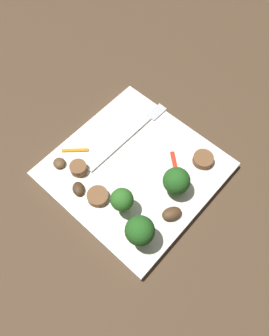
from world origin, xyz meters
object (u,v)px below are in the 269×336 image
sausage_slice_0 (79,168)px  pepper_strip_0 (75,150)px  broccoli_floret_2 (140,231)px  mushroom_2 (59,163)px  sausage_slice_2 (98,196)px  pepper_strip_1 (175,165)px  sausage_slice_3 (203,159)px  mushroom_0 (78,189)px  broccoli_floret_0 (176,181)px  mushroom_1 (172,214)px  plate (134,170)px  fork (134,132)px  broccoli_floret_1 (122,200)px

sausage_slice_0 → pepper_strip_0: 0.04m
broccoli_floret_2 → mushroom_2: size_ratio=3.07×
sausage_slice_2 → pepper_strip_1: size_ratio=0.66×
sausage_slice_3 → mushroom_0: size_ratio=1.38×
broccoli_floret_0 → pepper_strip_1: (0.03, 0.03, -0.03)m
broccoli_floret_2 → mushroom_1: size_ratio=2.02×
mushroom_2 → pepper_strip_0: 0.03m
sausage_slice_2 → mushroom_0: 0.03m
plate → pepper_strip_0: (-0.04, 0.10, 0.01)m
pepper_strip_0 → mushroom_1: bearing=-84.1°
broccoli_floret_0 → sausage_slice_0: broccoli_floret_0 is taller
sausage_slice_2 → mushroom_1: size_ratio=1.08×
sausage_slice_0 → mushroom_2: sausage_slice_0 is taller
fork → broccoli_floret_1: 0.14m
fork → pepper_strip_0: same height
sausage_slice_3 → pepper_strip_1: size_ratio=0.66×
plate → broccoli_floret_0: broccoli_floret_0 is taller
broccoli_floret_0 → mushroom_0: bearing=132.7°
broccoli_floret_2 → pepper_strip_1: (0.13, 0.04, -0.04)m
mushroom_1 → pepper_strip_1: size_ratio=0.61×
fork → mushroom_2: 0.14m
broccoli_floret_2 → mushroom_2: broccoli_floret_2 is taller
fork → mushroom_0: (-0.14, -0.01, 0.00)m
plate → broccoli_floret_0: (0.01, -0.07, 0.04)m
broccoli_floret_0 → mushroom_2: 0.19m
broccoli_floret_2 → mushroom_1: 0.07m
sausage_slice_2 → sausage_slice_0: bearing=76.7°
sausage_slice_0 → pepper_strip_0: size_ratio=0.62×
broccoli_floret_0 → pepper_strip_1: bearing=38.0°
plate → mushroom_2: 0.12m
pepper_strip_1 → mushroom_1: bearing=-144.7°
mushroom_0 → pepper_strip_1: 0.16m
broccoli_floret_2 → sausage_slice_0: 0.15m
mushroom_0 → mushroom_1: (0.07, -0.13, 0.00)m
broccoli_floret_0 → sausage_slice_0: size_ratio=1.90×
broccoli_floret_1 → broccoli_floret_2: broccoli_floret_2 is taller
broccoli_floret_1 → mushroom_2: size_ratio=2.65×
sausage_slice_0 → sausage_slice_2: sausage_slice_0 is taller
sausage_slice_0 → mushroom_0: size_ratio=1.12×
plate → sausage_slice_0: bearing=134.9°
fork → sausage_slice_0: bearing=172.5°
mushroom_2 → pepper_strip_0: (0.03, 0.00, -0.00)m
broccoli_floret_0 → sausage_slice_0: 0.16m
plate → sausage_slice_2: 0.08m
broccoli_floret_1 → pepper_strip_1: broccoli_floret_1 is taller
fork → mushroom_2: size_ratio=8.95×
broccoli_floret_0 → mushroom_2: (-0.09, 0.17, -0.03)m
broccoli_floret_1 → mushroom_1: (0.04, -0.06, -0.03)m
broccoli_floret_0 → sausage_slice_3: size_ratio=1.55×
sausage_slice_2 → mushroom_0: (-0.01, 0.03, -0.00)m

